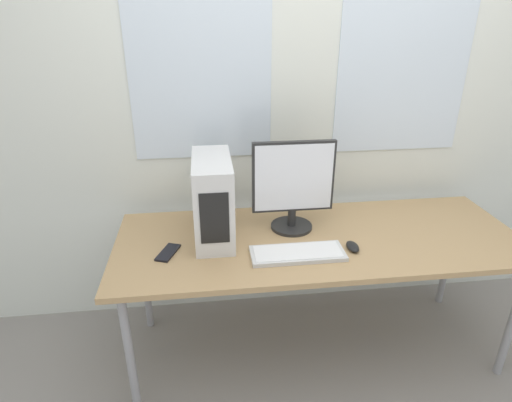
{
  "coord_description": "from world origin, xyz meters",
  "views": [
    {
      "loc": [
        -0.55,
        -1.44,
        1.76
      ],
      "look_at": [
        -0.32,
        0.38,
        0.93
      ],
      "focal_mm": 30.0,
      "sensor_mm": 36.0,
      "label": 1
    }
  ],
  "objects_px": {
    "pc_tower": "(213,199)",
    "mouse": "(353,246)",
    "monitor_main": "(293,185)",
    "cell_phone": "(168,253)",
    "keyboard": "(298,253)"
  },
  "relations": [
    {
      "from": "pc_tower",
      "to": "monitor_main",
      "type": "bearing_deg",
      "value": 4.81
    },
    {
      "from": "cell_phone",
      "to": "keyboard",
      "type": "bearing_deg",
      "value": 12.79
    },
    {
      "from": "monitor_main",
      "to": "keyboard",
      "type": "distance_m",
      "value": 0.36
    },
    {
      "from": "pc_tower",
      "to": "mouse",
      "type": "xyz_separation_m",
      "value": [
        0.65,
        -0.21,
        -0.19
      ]
    },
    {
      "from": "cell_phone",
      "to": "monitor_main",
      "type": "bearing_deg",
      "value": 37.69
    },
    {
      "from": "pc_tower",
      "to": "keyboard",
      "type": "bearing_deg",
      "value": -32.51
    },
    {
      "from": "pc_tower",
      "to": "keyboard",
      "type": "height_order",
      "value": "pc_tower"
    },
    {
      "from": "pc_tower",
      "to": "cell_phone",
      "type": "bearing_deg",
      "value": -146.41
    },
    {
      "from": "pc_tower",
      "to": "cell_phone",
      "type": "distance_m",
      "value": 0.33
    },
    {
      "from": "monitor_main",
      "to": "cell_phone",
      "type": "bearing_deg",
      "value": -163.77
    },
    {
      "from": "keyboard",
      "to": "monitor_main",
      "type": "bearing_deg",
      "value": 84.5
    },
    {
      "from": "monitor_main",
      "to": "keyboard",
      "type": "bearing_deg",
      "value": -95.5
    },
    {
      "from": "pc_tower",
      "to": "monitor_main",
      "type": "xyz_separation_m",
      "value": [
        0.4,
        0.03,
        0.04
      ]
    },
    {
      "from": "monitor_main",
      "to": "mouse",
      "type": "height_order",
      "value": "monitor_main"
    },
    {
      "from": "pc_tower",
      "to": "monitor_main",
      "type": "relative_size",
      "value": 0.93
    }
  ]
}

